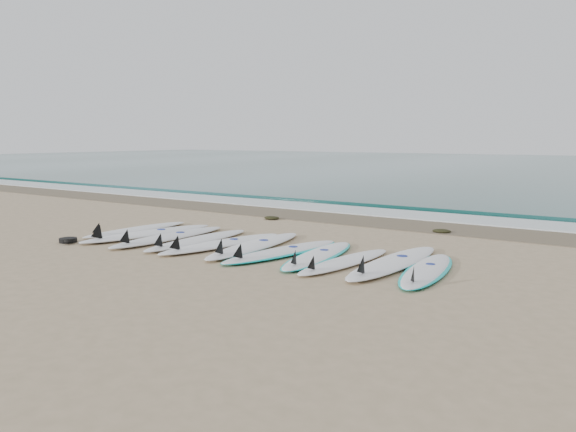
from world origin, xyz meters
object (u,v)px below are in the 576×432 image
Objects in this scene: surfboard_10 at (426,270)px; surfboard_5 at (253,245)px; leash_coil at (68,240)px; surfboard_0 at (134,229)px.

surfboard_5 is at bearing 171.03° from surfboard_10.
leash_coil is at bearing -160.64° from surfboard_5.
surfboard_10 reaches higher than leash_coil.
surfboard_5 reaches higher than leash_coil.
surfboard_5 is 1.18× the size of surfboard_10.
surfboard_10 is 6.44m from leash_coil.
surfboard_10 is at bearing 2.19° from surfboard_0.
surfboard_0 is 1.48m from leash_coil.
surfboard_0 is 3.09m from surfboard_5.
leash_coil is at bearing -175.76° from surfboard_10.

